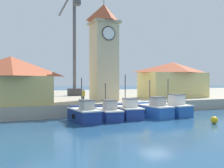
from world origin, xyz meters
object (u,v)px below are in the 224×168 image
(fishing_boat_far_left, at_px, (84,114))
(fishing_boat_left_inner, at_px, (127,111))
(fishing_boat_mid_left, at_px, (153,110))
(port_crane_far, at_px, (74,53))
(fishing_boat_center, at_px, (172,108))
(fishing_boat_left_outer, at_px, (107,113))
(mooring_buoy, at_px, (214,120))
(warehouse_right, at_px, (173,79))
(clock_tower, at_px, (104,50))
(warehouse_left, at_px, (11,80))
(dock_worker_near_tower, at_px, (83,96))

(fishing_boat_far_left, bearing_deg, fishing_boat_left_inner, 8.30)
(fishing_boat_mid_left, distance_m, port_crane_far, 21.12)
(fishing_boat_far_left, distance_m, fishing_boat_center, 10.40)
(fishing_boat_center, distance_m, port_crane_far, 21.55)
(fishing_boat_mid_left, bearing_deg, fishing_boat_left_outer, 179.02)
(mooring_buoy, bearing_deg, warehouse_right, 66.32)
(fishing_boat_far_left, relative_size, port_crane_far, 0.25)
(fishing_boat_left_inner, relative_size, fishing_boat_center, 0.97)
(clock_tower, distance_m, mooring_buoy, 16.39)
(warehouse_left, relative_size, mooring_buoy, 12.78)
(warehouse_right, bearing_deg, warehouse_left, -174.27)
(clock_tower, relative_size, dock_worker_near_tower, 8.66)
(fishing_boat_left_outer, height_order, clock_tower, clock_tower)
(fishing_boat_left_outer, distance_m, mooring_buoy, 10.03)
(fishing_boat_mid_left, distance_m, fishing_boat_center, 2.51)
(fishing_boat_left_outer, height_order, port_crane_far, port_crane_far)
(warehouse_left, xyz_separation_m, mooring_buoy, (16.73, -12.48, -3.69))
(fishing_boat_mid_left, xyz_separation_m, warehouse_right, (9.26, 8.95, 3.29))
(fishing_boat_far_left, xyz_separation_m, fishing_boat_left_inner, (4.94, 0.72, -0.02))
(fishing_boat_left_outer, relative_size, fishing_boat_mid_left, 0.94)
(warehouse_right, distance_m, port_crane_far, 17.00)
(fishing_boat_center, relative_size, port_crane_far, 0.27)
(fishing_boat_far_left, height_order, port_crane_far, port_crane_far)
(fishing_boat_mid_left, distance_m, warehouse_left, 15.79)
(fishing_boat_left_outer, distance_m, port_crane_far, 20.87)
(fishing_boat_far_left, height_order, fishing_boat_center, fishing_boat_far_left)
(clock_tower, xyz_separation_m, port_crane_far, (-0.80, 11.70, 0.68))
(clock_tower, xyz_separation_m, warehouse_left, (-11.34, -1.00, -3.91))
(fishing_boat_left_outer, height_order, dock_worker_near_tower, fishing_boat_left_outer)
(fishing_boat_left_inner, relative_size, fishing_boat_mid_left, 0.95)
(fishing_boat_center, bearing_deg, fishing_boat_left_outer, -179.84)
(warehouse_right, xyz_separation_m, mooring_buoy, (-6.50, -14.81, -3.76))
(fishing_boat_far_left, distance_m, warehouse_left, 9.82)
(fishing_boat_left_inner, xyz_separation_m, mooring_buoy, (5.71, -6.22, -0.43))
(fishing_boat_left_outer, distance_m, warehouse_left, 11.35)
(fishing_boat_left_outer, distance_m, warehouse_right, 17.37)
(fishing_boat_center, bearing_deg, fishing_boat_left_inner, 177.47)
(fishing_boat_center, height_order, mooring_buoy, fishing_boat_center)
(fishing_boat_mid_left, distance_m, clock_tower, 10.77)
(fishing_boat_far_left, relative_size, fishing_boat_left_inner, 0.96)
(fishing_boat_far_left, xyz_separation_m, dock_worker_near_tower, (1.29, 4.25, 1.42))
(fishing_boat_far_left, bearing_deg, warehouse_right, 28.52)
(warehouse_right, bearing_deg, fishing_boat_mid_left, -135.97)
(fishing_boat_left_outer, xyz_separation_m, dock_worker_near_tower, (-1.31, 3.80, 1.49))
(clock_tower, bearing_deg, fishing_boat_center, -55.59)
(clock_tower, relative_size, mooring_buoy, 21.19)
(fishing_boat_mid_left, bearing_deg, warehouse_left, 154.66)
(fishing_boat_mid_left, distance_m, dock_worker_near_tower, 7.79)
(fishing_boat_left_inner, relative_size, mooring_buoy, 7.17)
(fishing_boat_left_inner, height_order, warehouse_left, warehouse_left)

